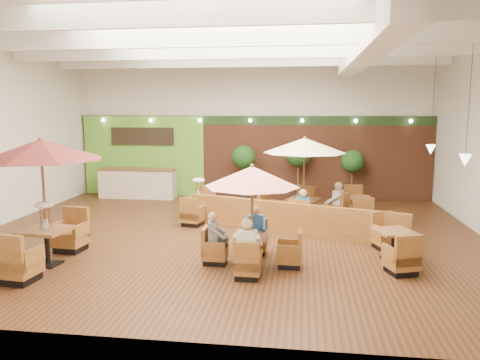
% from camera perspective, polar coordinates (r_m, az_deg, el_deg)
% --- Properties ---
extents(room, '(14.04, 14.00, 5.52)m').
position_cam_1_polar(room, '(13.77, 0.19, 9.24)').
color(room, '#381E0F').
rests_on(room, ground).
extents(service_counter, '(3.00, 0.75, 1.18)m').
position_cam_1_polar(service_counter, '(18.91, -12.35, -0.40)').
color(service_counter, beige).
rests_on(service_counter, ground).
extents(booth_divider, '(6.13, 2.28, 0.89)m').
position_cam_1_polar(booth_divider, '(13.24, 6.18, -4.68)').
color(booth_divider, brown).
rests_on(booth_divider, ground).
extents(table_0, '(2.68, 2.88, 2.89)m').
position_cam_1_polar(table_0, '(11.11, -22.97, 1.25)').
color(table_0, brown).
rests_on(table_0, ground).
extents(table_1, '(2.22, 2.22, 2.30)m').
position_cam_1_polar(table_1, '(10.31, 1.47, -1.94)').
color(table_1, brown).
rests_on(table_1, ground).
extents(table_2, '(2.80, 2.80, 2.69)m').
position_cam_1_polar(table_2, '(14.23, 7.82, 1.87)').
color(table_2, brown).
rests_on(table_2, ground).
extents(table_3, '(0.94, 2.45, 1.48)m').
position_cam_1_polar(table_3, '(14.99, -5.04, -2.92)').
color(table_3, brown).
rests_on(table_3, ground).
extents(table_4, '(1.04, 2.57, 0.91)m').
position_cam_1_polar(table_4, '(11.49, 18.18, -7.63)').
color(table_4, brown).
rests_on(table_4, ground).
extents(table_5, '(0.90, 2.54, 0.94)m').
position_cam_1_polar(table_5, '(15.25, 14.12, -3.45)').
color(table_5, brown).
rests_on(table_5, ground).
extents(topiary_0, '(0.91, 0.91, 2.12)m').
position_cam_1_polar(topiary_0, '(17.98, 0.47, 2.55)').
color(topiary_0, black).
rests_on(topiary_0, ground).
extents(topiary_1, '(0.99, 0.99, 2.30)m').
position_cam_1_polar(topiary_1, '(17.83, 7.16, 2.87)').
color(topiary_1, black).
rests_on(topiary_1, ground).
extents(topiary_2, '(0.86, 0.86, 1.99)m').
position_cam_1_polar(topiary_2, '(17.95, 13.55, 1.98)').
color(topiary_2, black).
rests_on(topiary_2, ground).
extents(diner_0, '(0.42, 0.34, 0.83)m').
position_cam_1_polar(diner_0, '(9.69, 0.91, -7.60)').
color(diner_0, silver).
rests_on(diner_0, ground).
extents(diner_1, '(0.37, 0.31, 0.71)m').
position_cam_1_polar(diner_1, '(11.31, 1.92, -5.48)').
color(diner_1, '#2A69B6').
rests_on(diner_1, ground).
extents(diner_2, '(0.33, 0.38, 0.73)m').
position_cam_1_polar(diner_2, '(10.62, -3.06, -6.36)').
color(diner_2, slate).
rests_on(diner_2, ground).
extents(diner_3, '(0.42, 0.37, 0.78)m').
position_cam_1_polar(diner_3, '(13.43, 7.73, -3.17)').
color(diner_3, '#2A69B6').
rests_on(diner_3, ground).
extents(diner_4, '(0.43, 0.47, 0.86)m').
position_cam_1_polar(diner_4, '(14.43, 11.65, -2.34)').
color(diner_4, silver).
rests_on(diner_4, ground).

